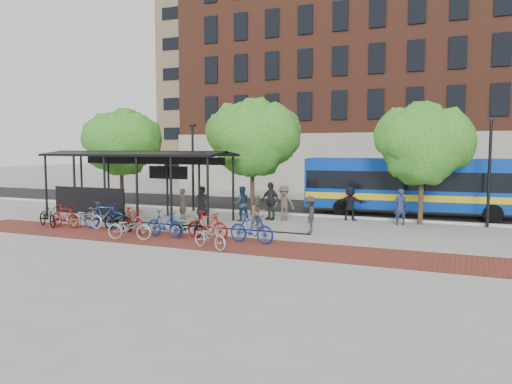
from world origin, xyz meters
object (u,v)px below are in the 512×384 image
at_px(bike_5, 133,221).
at_px(bike_11, 252,228).
at_px(bike_7, 165,224).
at_px(bus_shelter, 135,162).
at_px(pedestrian_7, 400,207).
at_px(bike_6, 129,228).
at_px(pedestrian_0, 202,201).
at_px(bike_2, 86,217).
at_px(pedestrian_1, 183,204).
at_px(pedestrian_2, 242,204).
at_px(lamp_post_right, 489,169).
at_px(pedestrian_4, 270,201).
at_px(bike_0, 48,216).
at_px(bike_1, 65,216).
at_px(tree_a, 123,140).
at_px(bus, 415,183).
at_px(tree_b, 254,135).
at_px(bike_4, 118,219).
at_px(pedestrian_8, 258,213).
at_px(bike_9, 208,225).
at_px(pedestrian_5, 350,203).
at_px(lamp_post_left, 193,165).
at_px(bike_10, 210,237).
at_px(bike_8, 188,227).
at_px(bike_3, 104,215).
at_px(pedestrian_9, 310,215).

bearing_deg(bike_5, bike_11, -67.44).
bearing_deg(bike_7, bus_shelter, 51.96).
bearing_deg(bike_11, pedestrian_7, -29.34).
height_order(bike_6, pedestrian_0, pedestrian_0).
bearing_deg(bike_2, pedestrian_1, -30.04).
bearing_deg(pedestrian_2, lamp_post_right, 157.53).
height_order(bus_shelter, pedestrian_4, bus_shelter).
relative_size(bike_0, bike_1, 1.03).
height_order(tree_a, pedestrian_4, tree_a).
xyz_separation_m(bus, bike_0, (-15.66, -10.62, -1.33)).
xyz_separation_m(bus_shelter, bike_2, (-0.10, -3.63, -2.49)).
relative_size(bus, bike_7, 6.37).
relative_size(tree_b, bike_7, 3.46).
height_order(bike_4, pedestrian_8, pedestrian_8).
height_order(bike_9, pedestrian_2, pedestrian_2).
bearing_deg(bike_5, pedestrian_1, 26.48).
height_order(bike_2, pedestrian_5, pedestrian_5).
height_order(bike_1, pedestrian_8, pedestrian_8).
distance_m(bus_shelter, bike_1, 4.75).
xyz_separation_m(bus_shelter, bike_4, (1.78, -3.65, -2.47)).
bearing_deg(pedestrian_4, pedestrian_8, -59.45).
bearing_deg(lamp_post_right, bus_shelter, -166.61).
relative_size(lamp_post_left, pedestrian_5, 2.91).
height_order(bike_10, pedestrian_4, pedestrian_4).
xyz_separation_m(lamp_post_right, bike_8, (-11.51, -8.07, -2.30)).
distance_m(bike_0, bike_5, 4.82).
height_order(bike_10, pedestrian_1, pedestrian_1).
relative_size(bike_5, bike_10, 1.05).
bearing_deg(bike_1, bike_6, -100.40).
bearing_deg(bike_4, bus_shelter, 39.81).
relative_size(bike_4, bike_11, 1.05).
bearing_deg(bus, tree_a, -174.65).
distance_m(pedestrian_4, pedestrian_7, 6.50).
bearing_deg(bike_1, lamp_post_left, -9.97).
height_order(bike_2, bike_6, bike_2).
bearing_deg(pedestrian_5, bike_10, 80.47).
bearing_deg(bus_shelter, tree_b, 36.21).
relative_size(bike_3, pedestrian_4, 1.05).
xyz_separation_m(lamp_post_right, bike_9, (-10.65, -7.93, -2.18)).
xyz_separation_m(tree_b, bike_7, (-0.58, -8.04, -3.90)).
distance_m(tree_a, pedestrian_9, 14.82).
height_order(bike_8, bike_9, bike_9).
distance_m(lamp_post_right, pedestrian_5, 6.75).
distance_m(bike_2, pedestrian_1, 5.09).
height_order(pedestrian_1, pedestrian_5, pedestrian_5).
bearing_deg(bike_7, bike_6, 140.71).
relative_size(bike_2, pedestrian_1, 1.20).
bearing_deg(bike_0, bike_6, -79.55).
xyz_separation_m(pedestrian_0, pedestrian_2, (2.88, -0.97, 0.07)).
height_order(pedestrian_2, pedestrian_4, pedestrian_4).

